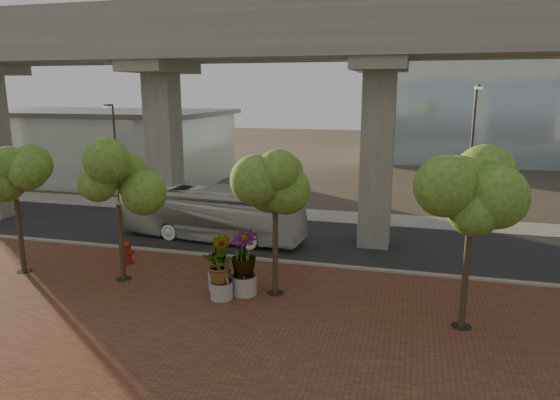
# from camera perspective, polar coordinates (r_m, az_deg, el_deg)

# --- Properties ---
(ground) EXTENTS (160.00, 160.00, 0.00)m
(ground) POSITION_cam_1_polar(r_m,az_deg,el_deg) (26.29, -2.94, -5.45)
(ground) COLOR #383229
(ground) RESTS_ON ground
(brick_plaza) EXTENTS (70.00, 13.00, 0.06)m
(brick_plaza) POSITION_cam_1_polar(r_m,az_deg,el_deg) (19.34, -10.35, -12.36)
(brick_plaza) COLOR brown
(brick_plaza) RESTS_ON ground
(asphalt_road) EXTENTS (90.00, 8.00, 0.04)m
(asphalt_road) POSITION_cam_1_polar(r_m,az_deg,el_deg) (28.11, -1.69, -4.21)
(asphalt_road) COLOR black
(asphalt_road) RESTS_ON ground
(curb_strip) EXTENTS (70.00, 0.25, 0.16)m
(curb_strip) POSITION_cam_1_polar(r_m,az_deg,el_deg) (24.47, -4.38, -6.66)
(curb_strip) COLOR gray
(curb_strip) RESTS_ON ground
(far_sidewalk) EXTENTS (90.00, 3.00, 0.06)m
(far_sidewalk) POSITION_cam_1_polar(r_m,az_deg,el_deg) (33.23, 1.01, -1.56)
(far_sidewalk) COLOR gray
(far_sidewalk) RESTS_ON ground
(transit_viaduct) EXTENTS (72.00, 5.60, 12.40)m
(transit_viaduct) POSITION_cam_1_polar(r_m,az_deg,el_deg) (26.94, -1.79, 10.77)
(transit_viaduct) COLOR gray
(transit_viaduct) RESTS_ON ground
(station_pavilion) EXTENTS (23.00, 13.00, 6.30)m
(station_pavilion) POSITION_cam_1_polar(r_m,az_deg,el_deg) (48.74, -19.98, 6.00)
(station_pavilion) COLOR #ACC1C5
(station_pavilion) RESTS_ON ground
(transit_bus) EXTENTS (10.61, 3.38, 2.91)m
(transit_bus) POSITION_cam_1_polar(r_m,az_deg,el_deg) (27.59, -7.90, -1.56)
(transit_bus) COLOR silver
(transit_bus) RESTS_ON ground
(fire_hydrant) EXTENTS (0.58, 0.52, 1.15)m
(fire_hydrant) POSITION_cam_1_polar(r_m,az_deg,el_deg) (24.67, -17.05, -5.73)
(fire_hydrant) COLOR maroon
(fire_hydrant) RESTS_ON ground
(planter_front) EXTENTS (1.96, 1.96, 2.16)m
(planter_front) POSITION_cam_1_polar(r_m,az_deg,el_deg) (19.66, -6.77, -7.59)
(planter_front) COLOR #A09B90
(planter_front) RESTS_ON ground
(planter_right) EXTENTS (2.46, 2.46, 2.62)m
(planter_right) POSITION_cam_1_polar(r_m,az_deg,el_deg) (19.90, -4.17, -6.43)
(planter_right) COLOR #B0AA9F
(planter_right) RESTS_ON ground
(planter_left) EXTENTS (2.18, 2.18, 2.40)m
(planter_left) POSITION_cam_1_polar(r_m,az_deg,el_deg) (20.53, -6.91, -6.29)
(planter_left) COLOR gray
(planter_left) RESTS_ON ground
(street_tree_far_west) EXTENTS (3.61, 3.61, 6.06)m
(street_tree_far_west) POSITION_cam_1_polar(r_m,az_deg,el_deg) (24.55, -28.18, 2.50)
(street_tree_far_west) COLOR #493629
(street_tree_far_west) RESTS_ON ground
(street_tree_near_west) EXTENTS (3.71, 3.71, 6.12)m
(street_tree_near_west) POSITION_cam_1_polar(r_m,az_deg,el_deg) (21.80, -18.15, 2.31)
(street_tree_near_west) COLOR #493629
(street_tree_near_west) RESTS_ON ground
(street_tree_near_east) EXTENTS (3.41, 3.41, 6.35)m
(street_tree_near_east) POSITION_cam_1_polar(r_m,az_deg,el_deg) (19.14, -0.57, 2.68)
(street_tree_near_east) COLOR #493629
(street_tree_near_east) RESTS_ON ground
(street_tree_far_east) EXTENTS (3.60, 3.60, 6.39)m
(street_tree_far_east) POSITION_cam_1_polar(r_m,az_deg,el_deg) (17.44, 21.14, 0.72)
(street_tree_far_east) COLOR #493629
(street_tree_far_east) RESTS_ON ground
(streetlamp_west) EXTENTS (0.35, 1.03, 7.14)m
(streetlamp_west) POSITION_cam_1_polar(r_m,az_deg,el_deg) (35.15, -18.36, 5.45)
(streetlamp_west) COLOR #2A292E
(streetlamp_west) RESTS_ON ground
(streetlamp_east) EXTENTS (0.41, 1.21, 8.32)m
(streetlamp_east) POSITION_cam_1_polar(r_m,az_deg,el_deg) (30.72, 21.08, 5.61)
(streetlamp_east) COLOR #2F2F34
(streetlamp_east) RESTS_ON ground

